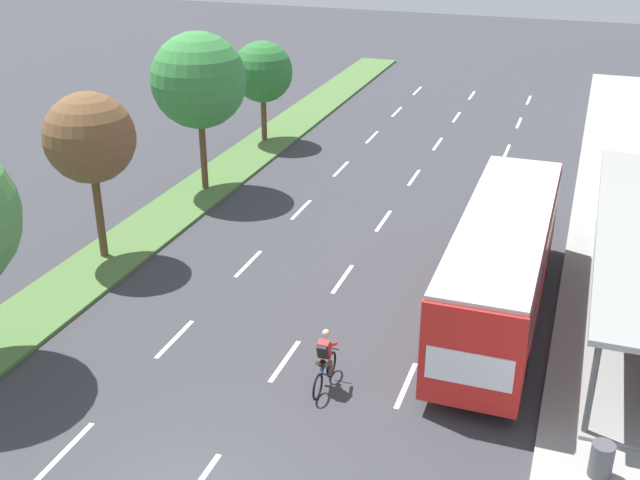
{
  "coord_description": "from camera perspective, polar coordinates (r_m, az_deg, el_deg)",
  "views": [
    {
      "loc": [
        7.11,
        -11.03,
        12.32
      ],
      "look_at": [
        -0.91,
        11.72,
        1.2
      ],
      "focal_mm": 43.95,
      "sensor_mm": 36.0,
      "label": 1
    }
  ],
  "objects": [
    {
      "name": "lane_divider_center",
      "position": [
        31.19,
        4.64,
        1.41
      ],
      "size": [
        0.14,
        44.46,
        0.01
      ],
      "color": "white",
      "rests_on": "ground"
    },
    {
      "name": "median_tree_third",
      "position": [
        33.17,
        -8.83,
        11.4
      ],
      "size": [
        3.97,
        3.97,
        6.7
      ],
      "color": "brown",
      "rests_on": "median_strip"
    },
    {
      "name": "bus",
      "position": [
        24.03,
        13.1,
        -1.2
      ],
      "size": [
        2.54,
        11.29,
        3.37
      ],
      "color": "red",
      "rests_on": "ground"
    },
    {
      "name": "median_tree_fourth",
      "position": [
        39.94,
        -4.21,
        12.09
      ],
      "size": [
        3.02,
        3.02,
        5.02
      ],
      "color": "brown",
      "rests_on": "median_strip"
    },
    {
      "name": "lane_divider_left",
      "position": [
        32.17,
        -1.38,
        2.23
      ],
      "size": [
        0.14,
        44.46,
        0.01
      ],
      "color": "white",
      "rests_on": "ground"
    },
    {
      "name": "median_strip",
      "position": [
        36.75,
        -6.61,
        5.09
      ],
      "size": [
        2.6,
        52.0,
        0.12
      ],
      "primitive_type": "cube",
      "color": "#4C7038",
      "rests_on": "ground"
    },
    {
      "name": "cyclist",
      "position": [
        20.83,
        0.34,
        -8.86
      ],
      "size": [
        0.46,
        1.82,
        1.71
      ],
      "color": "black",
      "rests_on": "ground"
    },
    {
      "name": "lane_divider_right",
      "position": [
        30.58,
        10.98,
        0.52
      ],
      "size": [
        0.14,
        44.46,
        0.01
      ],
      "color": "white",
      "rests_on": "ground"
    },
    {
      "name": "trash_bin",
      "position": [
        19.15,
        19.81,
        -14.83
      ],
      "size": [
        0.52,
        0.52,
        0.85
      ],
      "primitive_type": "cylinder",
      "color": "#4C4C51",
      "rests_on": "sidewalk_right"
    },
    {
      "name": "median_tree_second",
      "position": [
        27.49,
        -16.42,
        7.11
      ],
      "size": [
        3.08,
        3.08,
        5.9
      ],
      "color": "brown",
      "rests_on": "median_strip"
    },
    {
      "name": "sidewalk_right",
      "position": [
        33.43,
        21.66,
        1.43
      ],
      "size": [
        4.5,
        52.0,
        0.15
      ],
      "primitive_type": "cube",
      "color": "#9E9E99",
      "rests_on": "ground"
    }
  ]
}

